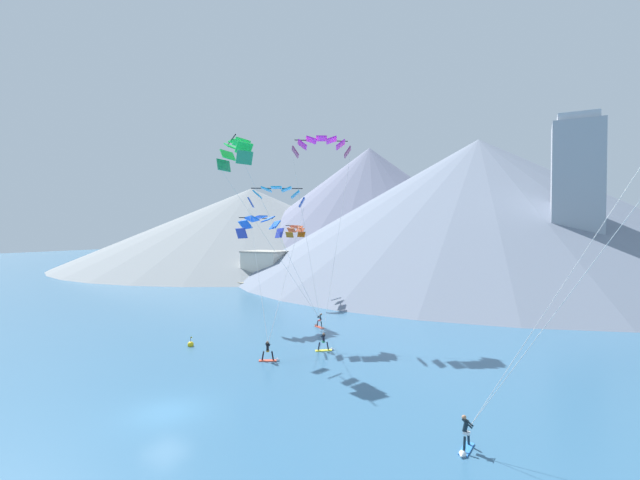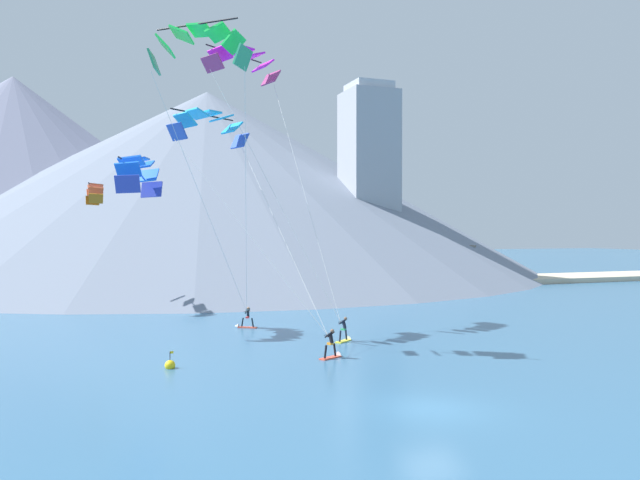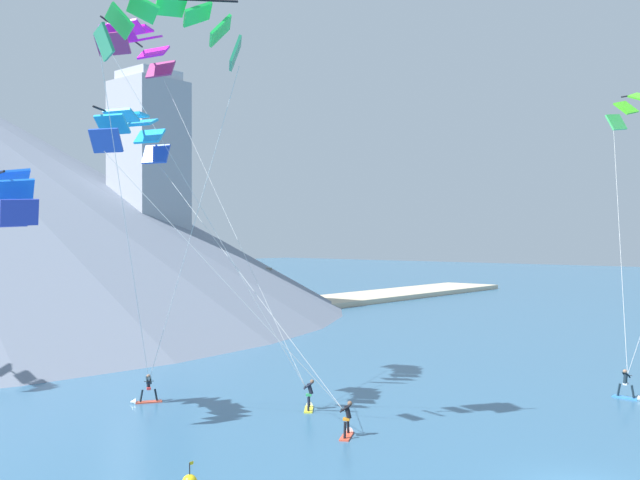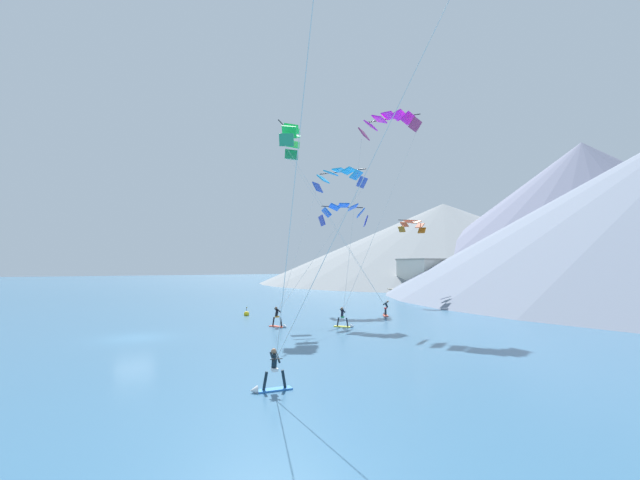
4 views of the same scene
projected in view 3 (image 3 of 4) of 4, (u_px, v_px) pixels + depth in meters
kitesurfer_near_lead at (144, 395)px, 39.63m from camera, size 1.69×1.25×1.62m
kitesurfer_near_trail at (309, 400)px, 38.16m from camera, size 1.61×1.39×1.71m
kitesurfer_mid_center at (348, 425)px, 33.04m from camera, size 1.73×1.16×1.76m
kitesurfer_far_left at (629, 390)px, 40.57m from camera, size 0.62×1.77×1.75m
parafoil_kite_near_lead at (171, 28)px, 30.54m from camera, size 7.79×10.44×18.17m
parafoil_kite_near_trail at (137, 45)px, 39.95m from camera, size 7.83×11.10×19.71m
parafoil_kite_mid_center at (133, 132)px, 34.84m from camera, size 8.03×11.22×13.98m
parafoil_kite_distant_low_drift at (10, 192)px, 33.64m from camera, size 3.63×5.91×2.69m
shore_building_harbour_front at (18, 314)px, 65.55m from camera, size 8.43×5.34×4.18m
shore_building_promenade_mid at (231, 289)px, 88.27m from camera, size 7.16×7.11×5.34m
highrise_tower at (149, 195)px, 83.20m from camera, size 7.00×7.00×28.51m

